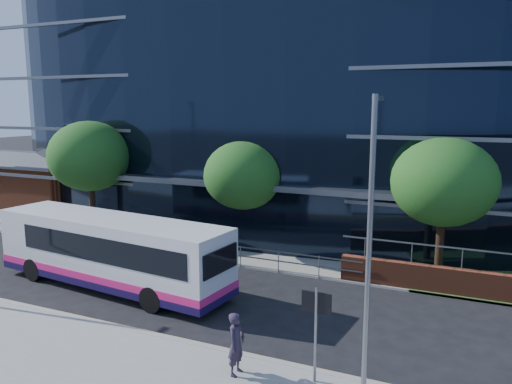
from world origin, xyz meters
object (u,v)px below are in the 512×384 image
at_px(tree_far_a, 90,156).
at_px(pedestrian, 236,344).
at_px(street_sign, 316,315).
at_px(brick_pavilion, 42,184).
at_px(tree_far_c, 444,182).
at_px(streetlight_east, 369,247).
at_px(city_bus, 112,251).
at_px(tree_far_b, 244,175).

bearing_deg(tree_far_a, pedestrian, -36.06).
distance_m(street_sign, tree_far_a, 20.63).
relative_size(brick_pavilion, tree_far_c, 1.32).
bearing_deg(tree_far_c, streetlight_east, -95.11).
relative_size(brick_pavilion, tree_far_a, 1.23).
relative_size(tree_far_a, city_bus, 0.60).
xyz_separation_m(street_sign, tree_far_a, (-17.50, 10.59, 2.71)).
distance_m(tree_far_a, tree_far_b, 10.03).
xyz_separation_m(tree_far_b, streetlight_east, (9.00, -11.67, 0.23)).
bearing_deg(tree_far_b, tree_far_a, -177.14).
distance_m(street_sign, tree_far_c, 11.14).
height_order(brick_pavilion, city_bus, brick_pavilion).
height_order(brick_pavilion, tree_far_a, tree_far_a).
relative_size(brick_pavilion, streetlight_east, 1.08).
distance_m(tree_far_a, streetlight_east, 22.05).
distance_m(streetlight_east, pedestrian, 5.00).
height_order(tree_far_c, streetlight_east, streetlight_east).
bearing_deg(street_sign, tree_far_c, 76.71).
relative_size(brick_pavilion, street_sign, 3.07).
bearing_deg(tree_far_b, tree_far_c, -2.86).
xyz_separation_m(brick_pavilion, tree_far_c, (29.00, -4.50, 2.60)).
relative_size(street_sign, tree_far_b, 0.46).
height_order(tree_far_a, city_bus, tree_far_a).
xyz_separation_m(street_sign, streetlight_east, (1.50, -0.59, 2.29)).
distance_m(brick_pavilion, tree_far_b, 19.55).
bearing_deg(tree_far_a, tree_far_b, 2.86).
bearing_deg(city_bus, street_sign, -14.44).
bearing_deg(tree_far_b, streetlight_east, -52.37).
relative_size(tree_far_a, tree_far_c, 1.07).
bearing_deg(tree_far_c, city_bus, -152.43).
bearing_deg(tree_far_c, pedestrian, -112.89).
distance_m(tree_far_a, tree_far_c, 20.00).
bearing_deg(city_bus, tree_far_c, 33.61).
relative_size(street_sign, tree_far_c, 0.43).
distance_m(streetlight_east, city_bus, 12.98).
xyz_separation_m(tree_far_c, streetlight_east, (-1.00, -11.17, -0.10)).
bearing_deg(pedestrian, city_bus, 62.55).
bearing_deg(tree_far_b, city_bus, -111.65).
bearing_deg(tree_far_b, brick_pavilion, 168.12).
distance_m(brick_pavilion, city_bus, 19.65).
xyz_separation_m(brick_pavilion, tree_far_a, (9.00, -4.50, 2.92)).
height_order(tree_far_b, city_bus, tree_far_b).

